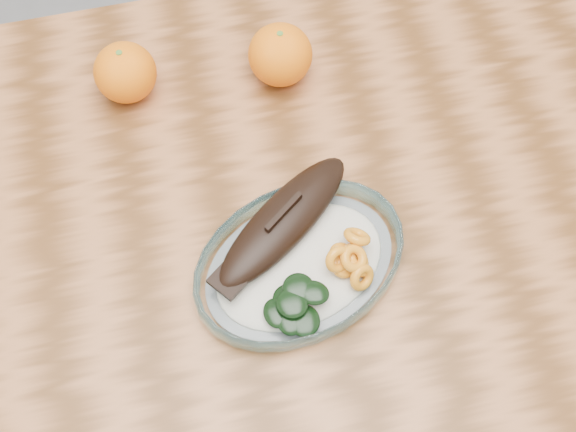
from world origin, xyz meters
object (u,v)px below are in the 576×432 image
Objects in this scene: orange_left at (125,73)px; orange_right at (280,55)px; dining_table at (232,269)px; plated_meal at (299,260)px.

orange_right is (0.20, -0.02, 0.00)m from orange_left.
orange_left is (-0.08, 0.24, 0.14)m from dining_table.
dining_table is 14.21× the size of orange_right.
orange_left is 0.96× the size of orange_right.
dining_table is at bearing -117.97° from orange_right.
orange_right is at bearing 62.03° from dining_table.
orange_right is (0.04, 0.28, 0.02)m from plated_meal.
dining_table is 14.84× the size of orange_left.
orange_right is at bearing -5.25° from orange_left.
plated_meal is 0.28m from orange_right.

